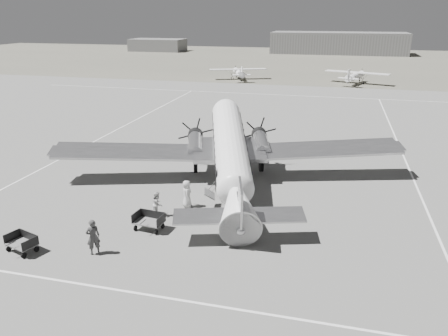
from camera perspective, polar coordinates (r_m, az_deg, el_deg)
ground at (r=32.65m, az=3.65°, el=-2.72°), size 260.00×260.00×0.00m
taxi_line_near at (r=20.73m, az=-4.01°, el=-17.10°), size 60.00×0.15×0.01m
taxi_line_right at (r=32.85m, az=24.74°, el=-4.43°), size 0.15×80.00×0.01m
taxi_line_left at (r=47.75m, az=-15.70°, el=3.84°), size 0.15×60.00×0.01m
taxi_line_horizon at (r=71.01m, az=9.84°, el=9.28°), size 90.00×0.15×0.01m
grass_infield at (r=125.45m, az=12.10°, el=13.52°), size 260.00×90.00×0.01m
hangar_main at (r=149.99m, az=14.67°, el=15.52°), size 42.00×14.00×6.60m
shed_secondary at (r=157.17m, az=-8.65°, el=15.60°), size 18.00×10.00×4.00m
dc3_airliner at (r=32.04m, az=0.89°, el=1.87°), size 31.84×26.24×5.24m
light_plane_left at (r=87.53m, az=1.88°, el=12.23°), size 13.80×12.61×2.33m
light_plane_right at (r=85.40m, az=16.81°, el=11.28°), size 14.22×12.79×2.45m
baggage_cart_near at (r=26.85m, az=-9.79°, el=-6.91°), size 1.98×1.50×1.04m
baggage_cart_far at (r=26.60m, az=-24.91°, el=-8.93°), size 2.04×1.71×0.99m
ground_crew at (r=24.77m, az=-16.73°, el=-8.61°), size 0.87×0.86×2.03m
ramp_agent at (r=28.35m, az=-8.66°, el=-4.67°), size 0.77×0.91×1.67m
passenger at (r=29.36m, az=-4.87°, el=-3.39°), size 0.89×1.08×1.89m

